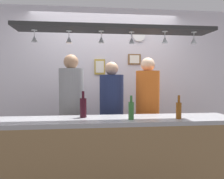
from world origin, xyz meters
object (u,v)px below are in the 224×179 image
(person_right_orange_shirt, at_px, (148,104))
(picture_frame_crest, at_px, (100,67))
(bottle_wine_dark_red, at_px, (83,107))
(picture_frame_upper_small, at_px, (134,59))
(bottle_beer_green_import, at_px, (131,110))
(bottle_beer_amber_tall, at_px, (179,110))
(person_middle_navy_shirt, at_px, (112,108))
(person_left_grey_shirt, at_px, (71,104))
(wall_clock, at_px, (139,35))

(person_right_orange_shirt, relative_size, picture_frame_crest, 6.54)
(person_right_orange_shirt, distance_m, bottle_wine_dark_red, 1.11)
(picture_frame_crest, bearing_deg, picture_frame_upper_small, 0.00)
(bottle_beer_green_import, distance_m, picture_frame_upper_small, 1.68)
(person_right_orange_shirt, height_order, bottle_beer_amber_tall, person_right_orange_shirt)
(person_middle_navy_shirt, xyz_separation_m, person_right_orange_shirt, (0.53, -0.00, 0.04))
(bottle_beer_green_import, relative_size, bottle_wine_dark_red, 0.87)
(person_middle_navy_shirt, bearing_deg, bottle_wine_dark_red, -122.76)
(person_right_orange_shirt, bearing_deg, bottle_wine_dark_red, -146.24)
(bottle_beer_amber_tall, distance_m, bottle_wine_dark_red, 1.07)
(person_left_grey_shirt, xyz_separation_m, picture_frame_crest, (0.44, 0.68, 0.55))
(person_left_grey_shirt, bearing_deg, picture_frame_upper_small, 33.19)
(bottle_beer_green_import, xyz_separation_m, picture_frame_upper_small, (0.36, 1.50, 0.67))
(bottle_wine_dark_red, distance_m, picture_frame_crest, 1.43)
(bottle_wine_dark_red, xyz_separation_m, picture_frame_upper_small, (0.87, 1.30, 0.66))
(bottle_beer_green_import, height_order, picture_frame_crest, picture_frame_crest)
(bottle_beer_green_import, bearing_deg, picture_frame_crest, 99.18)
(wall_clock, bearing_deg, person_middle_navy_shirt, -129.22)
(bottle_wine_dark_red, xyz_separation_m, picture_frame_crest, (0.27, 1.30, 0.52))
(person_right_orange_shirt, height_order, bottle_wine_dark_red, person_right_orange_shirt)
(person_right_orange_shirt, bearing_deg, bottle_beer_green_import, -116.55)
(person_left_grey_shirt, relative_size, picture_frame_upper_small, 7.87)
(wall_clock, bearing_deg, bottle_wine_dark_red, -126.27)
(person_right_orange_shirt, bearing_deg, wall_clock, 87.90)
(bottle_wine_dark_red, height_order, picture_frame_crest, picture_frame_crest)
(picture_frame_crest, bearing_deg, person_right_orange_shirt, -46.38)
(person_left_grey_shirt, bearing_deg, bottle_beer_green_import, -50.01)
(picture_frame_crest, distance_m, wall_clock, 0.87)
(bottle_beer_amber_tall, bearing_deg, person_left_grey_shirt, 145.38)
(person_left_grey_shirt, height_order, bottle_wine_dark_red, person_left_grey_shirt)
(bottle_beer_green_import, bearing_deg, bottle_wine_dark_red, 159.04)
(bottle_beer_amber_tall, height_order, wall_clock, wall_clock)
(person_right_orange_shirt, bearing_deg, person_left_grey_shirt, 180.00)
(picture_frame_upper_small, height_order, picture_frame_crest, picture_frame_upper_small)
(person_middle_navy_shirt, xyz_separation_m, picture_frame_crest, (-0.12, 0.68, 0.61))
(person_left_grey_shirt, xyz_separation_m, person_middle_navy_shirt, (0.57, 0.00, -0.06))
(person_middle_navy_shirt, height_order, bottle_beer_green_import, person_middle_navy_shirt)
(picture_frame_upper_small, relative_size, wall_clock, 1.00)
(bottle_beer_amber_tall, bearing_deg, bottle_wine_dark_red, 168.17)
(person_right_orange_shirt, xyz_separation_m, wall_clock, (0.02, 0.68, 1.12))
(bottle_beer_green_import, height_order, bottle_wine_dark_red, bottle_wine_dark_red)
(person_middle_navy_shirt, relative_size, person_right_orange_shirt, 0.96)
(bottle_wine_dark_red, relative_size, wall_clock, 1.36)
(bottle_beer_green_import, xyz_separation_m, picture_frame_crest, (-0.24, 1.50, 0.54))
(person_right_orange_shirt, distance_m, picture_frame_crest, 1.10)
(person_left_grey_shirt, relative_size, wall_clock, 7.87)
(picture_frame_upper_small, xyz_separation_m, picture_frame_crest, (-0.60, 0.00, -0.13))
(person_left_grey_shirt, bearing_deg, bottle_beer_amber_tall, -34.62)
(person_right_orange_shirt, distance_m, bottle_beer_amber_tall, 0.85)
(person_middle_navy_shirt, relative_size, picture_frame_crest, 6.29)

